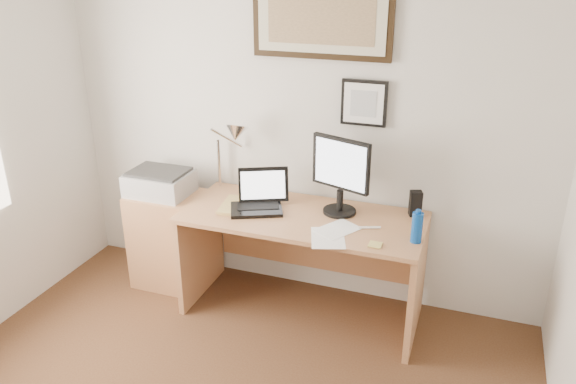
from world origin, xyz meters
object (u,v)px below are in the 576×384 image
at_px(book, 222,204).
at_px(desk, 306,241).
at_px(lcd_monitor, 341,172).
at_px(water_bottle, 417,228).
at_px(laptop, 259,200).
at_px(printer, 160,182).
at_px(side_cabinet, 169,239).

relative_size(book, desk, 0.19).
bearing_deg(desk, lcd_monitor, 8.49).
distance_m(book, desk, 0.63).
height_order(book, lcd_monitor, lcd_monitor).
xyz_separation_m(water_bottle, book, (-1.32, 0.09, -0.08)).
bearing_deg(desk, book, -167.66).
bearing_deg(water_bottle, book, 176.26).
distance_m(desk, laptop, 0.44).
distance_m(book, printer, 0.55).
height_order(water_bottle, laptop, laptop).
distance_m(lcd_monitor, printer, 1.34).
distance_m(water_bottle, book, 1.32).
relative_size(water_bottle, laptop, 0.45).
height_order(side_cabinet, book, book).
bearing_deg(side_cabinet, printer, 178.22).
relative_size(book, lcd_monitor, 0.58).
bearing_deg(side_cabinet, laptop, -2.96).
height_order(desk, laptop, laptop).
bearing_deg(desk, side_cabinet, -178.11).
height_order(desk, printer, printer).
height_order(side_cabinet, desk, desk).
bearing_deg(book, side_cabinet, 170.14).
bearing_deg(side_cabinet, desk, 1.89).
bearing_deg(book, laptop, 11.05).
relative_size(laptop, printer, 0.96).
height_order(book, laptop, laptop).
bearing_deg(printer, desk, 1.77).
bearing_deg(lcd_monitor, book, -168.73).
height_order(water_bottle, printer, water_bottle).
xyz_separation_m(book, laptop, (0.25, 0.05, 0.05)).
bearing_deg(water_bottle, laptop, 172.79).
relative_size(water_bottle, book, 0.62).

